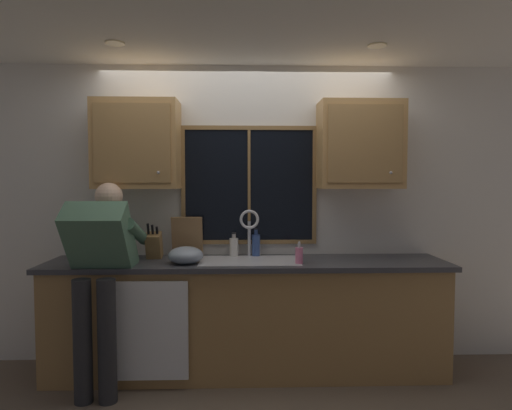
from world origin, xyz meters
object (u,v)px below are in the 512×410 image
cutting_board (187,237)px  soap_dispenser (299,255)px  bottle_green_glass (256,244)px  bottle_tall_clear (234,247)px  person_standing (100,264)px  mixing_bowl (186,255)px  knife_block (154,246)px

cutting_board → soap_dispenser: bearing=-21.1°
cutting_board → bottle_green_glass: size_ratio=1.44×
cutting_board → bottle_tall_clear: 0.41m
person_standing → mixing_bowl: size_ratio=5.63×
person_standing → bottle_tall_clear: 1.10m
knife_block → mixing_bowl: size_ratio=1.17×
person_standing → mixing_bowl: (0.59, 0.21, 0.02)m
knife_block → cutting_board: (0.26, 0.10, 0.06)m
soap_dispenser → person_standing: bearing=-173.4°
cutting_board → bottle_green_glass: (0.59, 0.01, -0.07)m
person_standing → mixing_bowl: 0.63m
person_standing → knife_block: size_ratio=4.82×
mixing_bowl → bottle_tall_clear: (0.37, 0.30, 0.02)m
cutting_board → bottle_green_glass: 0.59m
knife_block → soap_dispenser: bearing=-11.9°
mixing_bowl → bottle_green_glass: bottle_green_glass is taller
mixing_bowl → knife_block: bearing=144.3°
cutting_board → bottle_tall_clear: bearing=-0.7°
mixing_bowl → cutting_board: bearing=94.6°
mixing_bowl → soap_dispenser: bearing=-2.7°
person_standing → bottle_green_glass: size_ratio=6.46×
cutting_board → bottle_tall_clear: size_ratio=1.69×
person_standing → bottle_green_glass: (1.15, 0.53, 0.06)m
person_standing → knife_block: (0.31, 0.42, 0.07)m
cutting_board → soap_dispenser: (0.91, -0.35, -0.10)m
soap_dispenser → bottle_tall_clear: 0.62m
knife_block → bottle_tall_clear: bearing=8.6°
soap_dispenser → mixing_bowl: bearing=177.3°
bottle_tall_clear → mixing_bowl: bearing=-140.7°
soap_dispenser → bottle_green_glass: bearing=132.2°
knife_block → person_standing: bearing=-126.3°
cutting_board → knife_block: bearing=-158.1°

